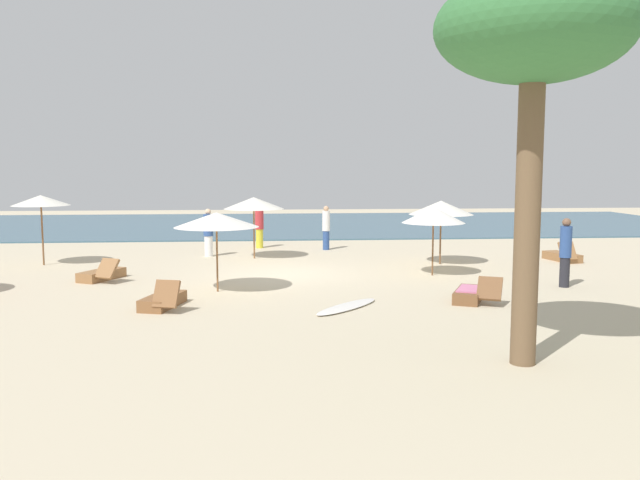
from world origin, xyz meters
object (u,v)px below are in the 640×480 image
object	(u,v)px
person_1	(565,252)
person_2	(326,227)
lounger_2	(163,300)
person_0	(208,232)
lounger_1	(471,294)
lounger_0	(563,256)
palm_1	(534,37)
umbrella_5	(441,208)
person_3	(259,226)
umbrella_1	(216,220)
umbrella_4	(41,201)
umbrella_2	(433,215)
umbrella_0	(254,203)
surfboard	(347,307)
lounger_3	(102,274)

from	to	relation	value
person_1	person_2	world-z (taller)	person_1
lounger_2	person_0	size ratio (longest dim) A/B	0.98
lounger_1	lounger_2	size ratio (longest dim) A/B	1.03
lounger_0	person_2	size ratio (longest dim) A/B	0.98
person_2	palm_1	size ratio (longest dim) A/B	0.27
umbrella_5	lounger_1	distance (m)	6.36
lounger_1	lounger_2	xyz separation A→B (m)	(-7.45, -0.15, -0.00)
person_0	person_1	world-z (taller)	person_1
person_3	palm_1	size ratio (longest dim) A/B	0.28
umbrella_1	umbrella_4	xyz separation A→B (m)	(-6.18, 5.18, 0.26)
umbrella_1	umbrella_2	distance (m)	6.66
person_2	umbrella_1	bearing A→B (deg)	-113.44
umbrella_4	umbrella_0	bearing A→B (deg)	8.33
person_0	surfboard	bearing A→B (deg)	-66.33
umbrella_2	palm_1	size ratio (longest dim) A/B	0.33
lounger_0	person_0	xyz separation A→B (m)	(-12.46, 2.21, 0.71)
lounger_0	surfboard	bearing A→B (deg)	-140.61
umbrella_4	person_2	xyz separation A→B (m)	(9.83, 3.25, -1.28)
lounger_2	person_0	bearing A→B (deg)	88.06
umbrella_5	person_3	xyz separation A→B (m)	(-6.16, 4.88, -1.01)
lounger_3	person_0	xyz separation A→B (m)	(2.66, 4.80, 0.72)
lounger_3	palm_1	bearing A→B (deg)	-44.32
umbrella_2	umbrella_4	world-z (taller)	umbrella_4
umbrella_1	person_2	xyz separation A→B (m)	(3.65, 8.42, -1.02)
lounger_0	person_3	bearing A→B (deg)	156.79
umbrella_4	person_1	bearing A→B (deg)	-18.70
umbrella_4	person_3	bearing A→B (deg)	29.30
person_2	lounger_1	bearing A→B (deg)	-75.27
umbrella_2	person_3	xyz separation A→B (m)	(-5.32, 7.13, -0.94)
umbrella_1	person_1	xyz separation A→B (m)	(9.46, -0.12, -0.93)
person_1	person_2	bearing A→B (deg)	124.21
lounger_0	lounger_3	distance (m)	15.35
umbrella_4	lounger_2	xyz separation A→B (m)	(5.05, -7.06, -2.00)
lounger_2	surfboard	distance (m)	4.33
lounger_3	person_2	size ratio (longest dim) A/B	1.01
person_1	palm_1	size ratio (longest dim) A/B	0.30
umbrella_1	lounger_0	distance (m)	12.65
lounger_0	lounger_3	world-z (taller)	lounger_0
person_1	palm_1	distance (m)	8.90
umbrella_5	person_0	size ratio (longest dim) A/B	1.23
person_2	person_3	size ratio (longest dim) A/B	0.98
umbrella_5	surfboard	xyz separation A→B (m)	(-3.99, -6.62, -1.88)
umbrella_1	person_1	world-z (taller)	umbrella_1
umbrella_0	lounger_3	size ratio (longest dim) A/B	1.25
lounger_0	lounger_2	size ratio (longest dim) A/B	0.99
umbrella_1	person_0	size ratio (longest dim) A/B	1.26
umbrella_4	person_0	xyz separation A→B (m)	(5.35, 1.68, -1.28)
person_1	person_3	bearing A→B (deg)	132.19
palm_1	umbrella_4	bearing A→B (deg)	134.46
umbrella_2	lounger_3	distance (m)	9.97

